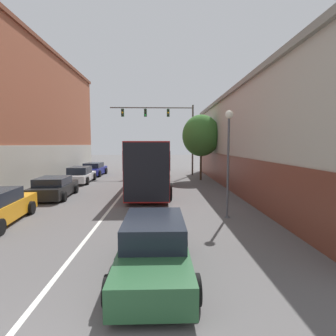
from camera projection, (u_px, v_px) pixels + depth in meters
name	position (u px, v px, depth m)	size (l,w,h in m)	color
lane_center_line	(122.00, 194.00, 17.14)	(0.14, 41.36, 0.01)	silver
building_right_storefront	(294.00, 139.00, 18.92)	(9.86, 27.05, 7.07)	#B7B2A3
bus	(150.00, 163.00, 18.38)	(2.79, 10.07, 3.43)	maroon
hatchback_foreground	(154.00, 247.00, 6.65)	(1.96, 4.27, 1.37)	#285633
parked_car_left_near	(54.00, 188.00, 16.12)	(2.34, 4.39, 1.27)	black
parked_car_left_mid	(94.00, 169.00, 27.52)	(2.07, 4.51, 1.35)	navy
parked_car_left_far	(80.00, 175.00, 22.44)	(2.11, 4.58, 1.36)	silver
traffic_signal_gantry	(166.00, 123.00, 27.35)	(8.70, 0.36, 7.36)	#514C47
street_lamp	(228.00, 151.00, 11.43)	(0.36, 0.36, 4.72)	#47474C
street_tree_near	(201.00, 136.00, 23.72)	(3.41, 3.07, 5.94)	#3D2D1E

